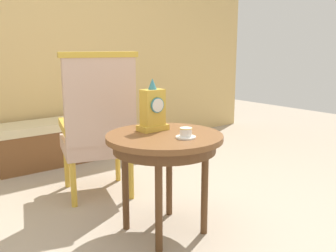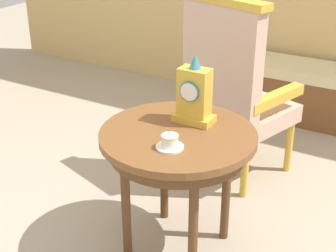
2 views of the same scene
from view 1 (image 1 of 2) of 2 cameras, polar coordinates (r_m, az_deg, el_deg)
name	(u,v)px [view 1 (image 1 of 2)]	position (r m, az deg, el deg)	size (l,w,h in m)	color
ground_plane	(170,238)	(2.51, 0.27, -16.27)	(10.00, 10.00, 0.00)	tan
wall_back	(31,23)	(4.22, -19.65, 14.16)	(6.00, 0.10, 2.80)	tan
side_table	(164,146)	(2.40, -0.53, -3.02)	(0.73, 0.73, 0.65)	brown
teacup_left	(186,133)	(2.28, 2.66, -1.10)	(0.12, 0.12, 0.06)	white
mantel_clock	(153,110)	(2.46, -2.27, 2.41)	(0.19, 0.11, 0.34)	gold
armchair	(98,124)	(2.99, -10.31, 0.27)	(0.67, 0.67, 1.14)	#CCA893
window_bench	(48,143)	(4.05, -17.32, -2.40)	(1.08, 0.40, 0.44)	beige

